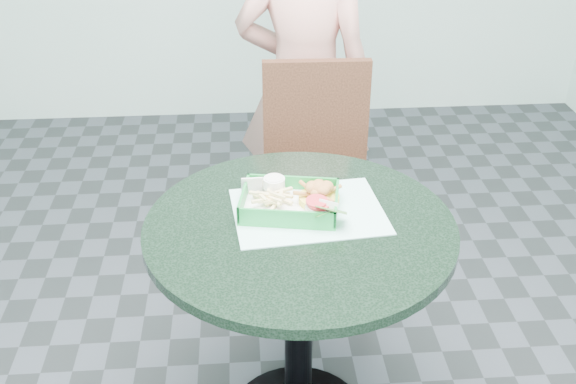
{
  "coord_description": "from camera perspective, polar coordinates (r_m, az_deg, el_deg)",
  "views": [
    {
      "loc": [
        -0.14,
        -1.5,
        1.76
      ],
      "look_at": [
        -0.02,
        0.1,
        0.81
      ],
      "focal_mm": 42.0,
      "sensor_mm": 36.0,
      "label": 1
    }
  ],
  "objects": [
    {
      "name": "diner_person",
      "position": [
        2.73,
        1.36,
        9.05
      ],
      "size": [
        0.62,
        0.48,
        1.52
      ],
      "primitive_type": "imported",
      "rotation": [
        0.0,
        0.0,
        2.92
      ],
      "color": "tan",
      "rests_on": "floor"
    },
    {
      "name": "crab_sandwich",
      "position": [
        1.87,
        2.49,
        -0.29
      ],
      "size": [
        0.11,
        0.11,
        0.07
      ],
      "rotation": [
        0.0,
        0.0,
        -0.03
      ],
      "color": "#F5D54A",
      "rests_on": "food_basket"
    },
    {
      "name": "sauce_ramekin",
      "position": [
        1.89,
        -1.51,
        0.14
      ],
      "size": [
        0.06,
        0.06,
        0.03
      ],
      "rotation": [
        0.0,
        0.0,
        0.27
      ],
      "color": "white",
      "rests_on": "food_basket"
    },
    {
      "name": "fries_pile",
      "position": [
        1.87,
        -1.58,
        -0.8
      ],
      "size": [
        0.12,
        0.13,
        0.04
      ],
      "primitive_type": null,
      "rotation": [
        0.0,
        0.0,
        0.24
      ],
      "color": "#FFE49A",
      "rests_on": "food_basket"
    },
    {
      "name": "placemat",
      "position": [
        1.86,
        1.72,
        -2.15
      ],
      "size": [
        0.44,
        0.34,
        0.0
      ],
      "primitive_type": "cube",
      "rotation": [
        0.0,
        0.0,
        0.1
      ],
      "color": "#B0F0E8",
      "rests_on": "cafe_table"
    },
    {
      "name": "food_basket",
      "position": [
        1.86,
        0.15,
        -1.64
      ],
      "size": [
        0.26,
        0.19,
        0.05
      ],
      "rotation": [
        0.0,
        0.0,
        -0.18
      ],
      "color": "#198E39",
      "rests_on": "placemat"
    },
    {
      "name": "dining_chair",
      "position": [
        2.56,
        2.53,
        1.93
      ],
      "size": [
        0.4,
        0.4,
        0.93
      ],
      "rotation": [
        0.0,
        0.0,
        -0.03
      ],
      "color": "#302010",
      "rests_on": "floor"
    },
    {
      "name": "garnish_cup",
      "position": [
        1.82,
        3.01,
        -1.72
      ],
      "size": [
        0.11,
        0.1,
        0.04
      ],
      "rotation": [
        0.0,
        0.0,
        -0.24
      ],
      "color": "silver",
      "rests_on": "food_basket"
    },
    {
      "name": "cafe_table",
      "position": [
        1.91,
        0.96,
        -7.41
      ],
      "size": [
        0.84,
        0.84,
        0.75
      ],
      "color": "black",
      "rests_on": "floor"
    }
  ]
}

